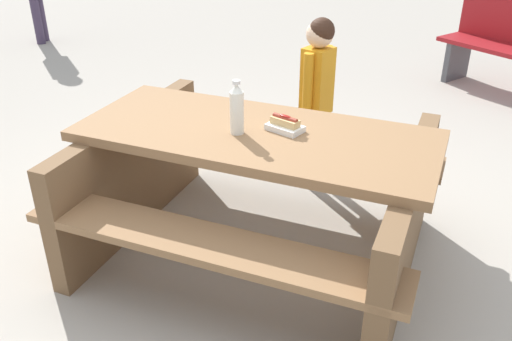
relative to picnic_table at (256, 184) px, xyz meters
The scene contains 5 objects.
ground_plane 0.44m from the picnic_table, ahead, with size 30.00×30.00×0.00m, color #ADA599.
picnic_table is the anchor object (origin of this frame).
soda_bottle 0.44m from the picnic_table, 136.52° to the right, with size 0.07×0.07×0.27m.
hotdog_tray 0.37m from the picnic_table, 29.11° to the left, with size 0.20×0.14×0.08m.
child_in_coat 0.97m from the picnic_table, 93.42° to the left, with size 0.19×0.28×1.13m.
Camera 1 is at (1.19, -2.19, 1.85)m, focal length 38.16 mm.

